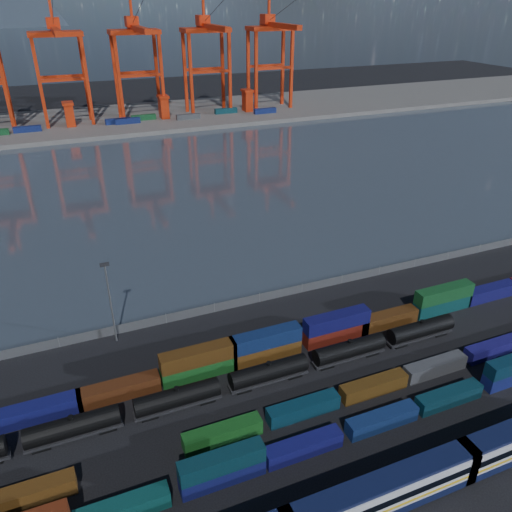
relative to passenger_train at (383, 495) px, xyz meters
name	(u,v)px	position (x,y,z in m)	size (l,w,h in m)	color
ground	(325,387)	(4.50, 22.11, -2.94)	(700.00, 700.00, 0.00)	black
harbor_water	(172,186)	(4.50, 127.11, -2.94)	(700.00, 700.00, 0.00)	#343F4C
far_quay	(122,119)	(4.50, 232.11, -1.94)	(700.00, 70.00, 2.00)	#514F4C
passenger_train	(383,495)	(0.00, 0.00, 0.00)	(79.66, 3.42, 5.86)	silver
container_row_south	(341,431)	(1.04, 11.58, -1.01)	(139.75, 2.36, 5.03)	#44474A
container_row_mid	(314,405)	(0.29, 18.13, -1.67)	(141.64, 2.39, 2.55)	#383A3C
container_row_north	(328,332)	(11.00, 32.86, -0.79)	(142.53, 2.64, 5.62)	navy
tanker_string	(177,398)	(-19.14, 26.78, -0.81)	(106.84, 2.97, 4.25)	black
waterfront_fence	(260,298)	(4.50, 50.11, -1.94)	(160.12, 0.12, 2.20)	#595B5E
yard_light_mast	(110,299)	(-25.50, 48.11, 6.35)	(1.60, 0.40, 16.60)	slate
gantry_cranes	(98,44)	(-3.00, 225.50, 34.13)	(198.26, 44.66, 60.47)	red
quay_containers	(102,123)	(-6.49, 217.57, 0.36)	(172.58, 10.99, 2.60)	navy
straddle_carriers	(118,110)	(2.00, 222.11, 4.87)	(140.00, 7.00, 11.10)	red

